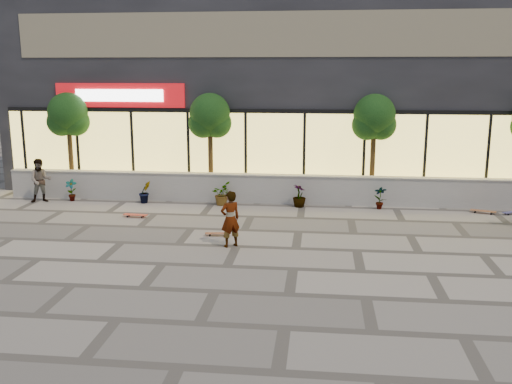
# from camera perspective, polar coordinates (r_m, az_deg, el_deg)

# --- Properties ---
(ground) EXTENTS (80.00, 80.00, 0.00)m
(ground) POSITION_cam_1_polar(r_m,az_deg,el_deg) (14.03, 3.72, -7.68)
(ground) COLOR #A9A093
(ground) RESTS_ON ground
(planter_wall) EXTENTS (22.00, 0.42, 1.04)m
(planter_wall) POSITION_cam_1_polar(r_m,az_deg,el_deg) (20.64, 4.70, 0.28)
(planter_wall) COLOR beige
(planter_wall) RESTS_ON ground
(retail_building) EXTENTS (24.00, 9.17, 8.50)m
(retail_building) POSITION_cam_1_polar(r_m,az_deg,el_deg) (25.69, 5.25, 10.96)
(retail_building) COLOR black
(retail_building) RESTS_ON ground
(shrub_a) EXTENTS (0.43, 0.29, 0.81)m
(shrub_a) POSITION_cam_1_polar(r_m,az_deg,el_deg) (22.07, -17.99, 0.18)
(shrub_a) COLOR black
(shrub_a) RESTS_ON ground
(shrub_b) EXTENTS (0.57, 0.57, 0.81)m
(shrub_b) POSITION_cam_1_polar(r_m,az_deg,el_deg) (21.07, -11.04, 0.01)
(shrub_b) COLOR black
(shrub_b) RESTS_ON ground
(shrub_c) EXTENTS (0.68, 0.77, 0.81)m
(shrub_c) POSITION_cam_1_polar(r_m,az_deg,el_deg) (20.41, -3.52, -0.18)
(shrub_c) COLOR black
(shrub_c) RESTS_ON ground
(shrub_d) EXTENTS (0.64, 0.64, 0.81)m
(shrub_d) POSITION_cam_1_polar(r_m,az_deg,el_deg) (20.13, 4.36, -0.37)
(shrub_d) COLOR black
(shrub_d) RESTS_ON ground
(shrub_e) EXTENTS (0.46, 0.35, 0.81)m
(shrub_e) POSITION_cam_1_polar(r_m,az_deg,el_deg) (20.23, 12.31, -0.55)
(shrub_e) COLOR black
(shrub_e) RESTS_ON ground
(tree_west) EXTENTS (1.60, 1.50, 3.92)m
(tree_west) POSITION_cam_1_polar(r_m,az_deg,el_deg) (23.05, -18.28, 7.14)
(tree_west) COLOR #4B341A
(tree_west) RESTS_ON ground
(tree_midwest) EXTENTS (1.60, 1.50, 3.92)m
(tree_midwest) POSITION_cam_1_polar(r_m,az_deg,el_deg) (21.36, -4.63, 7.36)
(tree_midwest) COLOR #4B341A
(tree_midwest) RESTS_ON ground
(tree_mideast) EXTENTS (1.60, 1.50, 3.92)m
(tree_mideast) POSITION_cam_1_polar(r_m,az_deg,el_deg) (21.05, 11.75, 7.08)
(tree_mideast) COLOR #4B341A
(tree_mideast) RESTS_ON ground
(skater_center) EXTENTS (0.68, 0.63, 1.56)m
(skater_center) POSITION_cam_1_polar(r_m,az_deg,el_deg) (15.51, -2.59, -2.71)
(skater_center) COLOR silver
(skater_center) RESTS_ON ground
(skater_left) EXTENTS (0.96, 0.88, 1.60)m
(skater_left) POSITION_cam_1_polar(r_m,az_deg,el_deg) (22.16, -20.74, 1.08)
(skater_left) COLOR tan
(skater_left) RESTS_ON ground
(skateboard_center) EXTENTS (0.74, 0.25, 0.09)m
(skateboard_center) POSITION_cam_1_polar(r_m,az_deg,el_deg) (16.70, -3.87, -4.16)
(skateboard_center) COLOR brown
(skateboard_center) RESTS_ON ground
(skateboard_left) EXTENTS (0.82, 0.27, 0.10)m
(skateboard_left) POSITION_cam_1_polar(r_m,az_deg,el_deg) (19.14, -11.97, -2.25)
(skateboard_left) COLOR red
(skateboard_left) RESTS_ON ground
(skateboard_right_near) EXTENTS (0.85, 0.48, 0.10)m
(skateboard_right_near) POSITION_cam_1_polar(r_m,az_deg,el_deg) (20.69, 21.78, -1.78)
(skateboard_right_near) COLOR #9A5B32
(skateboard_right_near) RESTS_ON ground
(skateboard_right_far) EXTENTS (0.73, 0.50, 0.09)m
(skateboard_right_far) POSITION_cam_1_polar(r_m,az_deg,el_deg) (20.97, 24.23, -1.85)
(skateboard_right_far) COLOR #434279
(skateboard_right_far) RESTS_ON ground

